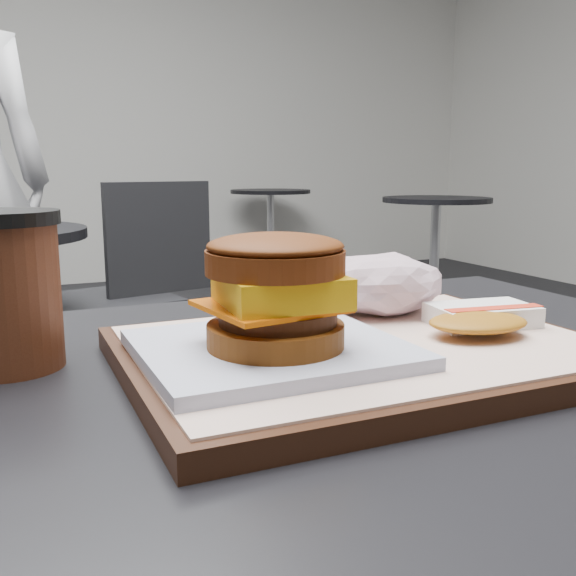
{
  "coord_description": "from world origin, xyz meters",
  "views": [
    {
      "loc": [
        -0.24,
        -0.44,
        0.93
      ],
      "look_at": [
        -0.04,
        0.01,
        0.83
      ],
      "focal_mm": 40.0,
      "sensor_mm": 36.0,
      "label": 1
    }
  ],
  "objects_px": {
    "hash_brown": "(480,318)",
    "coffee_cup": "(4,287)",
    "crumpled_wrapper": "(380,283)",
    "breakfast_sandwich": "(275,306)",
    "serving_tray": "(363,353)",
    "neighbor_chair": "(127,287)",
    "customer_table": "(333,571)"
  },
  "relations": [
    {
      "from": "hash_brown",
      "to": "coffee_cup",
      "type": "distance_m",
      "value": 0.39
    },
    {
      "from": "crumpled_wrapper",
      "to": "breakfast_sandwich",
      "type": "bearing_deg",
      "value": -146.84
    },
    {
      "from": "serving_tray",
      "to": "neighbor_chair",
      "type": "relative_size",
      "value": 0.43
    },
    {
      "from": "customer_table",
      "to": "crumpled_wrapper",
      "type": "bearing_deg",
      "value": 40.84
    },
    {
      "from": "customer_table",
      "to": "serving_tray",
      "type": "distance_m",
      "value": 0.2
    },
    {
      "from": "hash_brown",
      "to": "neighbor_chair",
      "type": "distance_m",
      "value": 1.88
    },
    {
      "from": "hash_brown",
      "to": "neighbor_chair",
      "type": "bearing_deg",
      "value": 89.51
    },
    {
      "from": "serving_tray",
      "to": "breakfast_sandwich",
      "type": "distance_m",
      "value": 0.1
    },
    {
      "from": "customer_table",
      "to": "neighbor_chair",
      "type": "distance_m",
      "value": 1.85
    },
    {
      "from": "hash_brown",
      "to": "neighbor_chair",
      "type": "relative_size",
      "value": 0.14
    },
    {
      "from": "coffee_cup",
      "to": "neighbor_chair",
      "type": "relative_size",
      "value": 0.14
    },
    {
      "from": "customer_table",
      "to": "neighbor_chair",
      "type": "xyz_separation_m",
      "value": [
        0.15,
        1.84,
        -0.07
      ]
    },
    {
      "from": "breakfast_sandwich",
      "to": "neighbor_chair",
      "type": "height_order",
      "value": "breakfast_sandwich"
    },
    {
      "from": "neighbor_chair",
      "to": "hash_brown",
      "type": "bearing_deg",
      "value": -90.49
    },
    {
      "from": "breakfast_sandwich",
      "to": "neighbor_chair",
      "type": "bearing_deg",
      "value": 83.56
    },
    {
      "from": "hash_brown",
      "to": "serving_tray",
      "type": "bearing_deg",
      "value": 174.74
    },
    {
      "from": "customer_table",
      "to": "hash_brown",
      "type": "distance_m",
      "value": 0.25
    },
    {
      "from": "coffee_cup",
      "to": "neighbor_chair",
      "type": "bearing_deg",
      "value": 77.41
    },
    {
      "from": "customer_table",
      "to": "hash_brown",
      "type": "relative_size",
      "value": 6.44
    },
    {
      "from": "crumpled_wrapper",
      "to": "serving_tray",
      "type": "bearing_deg",
      "value": -128.57
    },
    {
      "from": "hash_brown",
      "to": "neighbor_chair",
      "type": "height_order",
      "value": "neighbor_chair"
    },
    {
      "from": "crumpled_wrapper",
      "to": "neighbor_chair",
      "type": "distance_m",
      "value": 1.79
    },
    {
      "from": "hash_brown",
      "to": "coffee_cup",
      "type": "xyz_separation_m",
      "value": [
        -0.37,
        0.12,
        0.04
      ]
    },
    {
      "from": "customer_table",
      "to": "hash_brown",
      "type": "xyz_separation_m",
      "value": [
        0.13,
        -0.02,
        0.22
      ]
    },
    {
      "from": "serving_tray",
      "to": "breakfast_sandwich",
      "type": "xyz_separation_m",
      "value": [
        -0.08,
        -0.02,
        0.05
      ]
    },
    {
      "from": "breakfast_sandwich",
      "to": "crumpled_wrapper",
      "type": "bearing_deg",
      "value": 33.16
    },
    {
      "from": "customer_table",
      "to": "hash_brown",
      "type": "height_order",
      "value": "hash_brown"
    },
    {
      "from": "customer_table",
      "to": "hash_brown",
      "type": "bearing_deg",
      "value": -7.39
    },
    {
      "from": "customer_table",
      "to": "coffee_cup",
      "type": "relative_size",
      "value": 6.37
    },
    {
      "from": "serving_tray",
      "to": "coffee_cup",
      "type": "distance_m",
      "value": 0.29
    },
    {
      "from": "breakfast_sandwich",
      "to": "customer_table",
      "type": "bearing_deg",
      "value": 19.67
    },
    {
      "from": "breakfast_sandwich",
      "to": "crumpled_wrapper",
      "type": "xyz_separation_m",
      "value": [
        0.15,
        0.1,
        -0.01
      ]
    }
  ]
}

